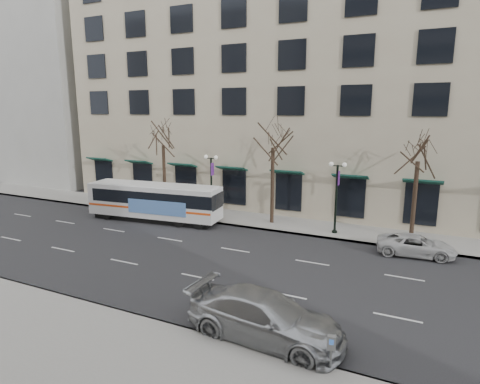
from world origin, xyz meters
The scene contains 13 objects.
ground centered at (0.00, 0.00, 0.00)m, with size 160.00×160.00×0.00m, color black.
sidewalk_far centered at (5.00, 9.00, 0.07)m, with size 80.00×4.00×0.15m, color gray.
building_hotel centered at (-2.00, 21.00, 12.00)m, with size 40.00×20.00×24.00m, color tan.
building_far_upblock centered at (-38.00, 21.00, 14.00)m, with size 28.00×20.00×28.00m, color #999993.
tree_far_left centered at (-10.00, 8.80, 6.70)m, with size 3.60×3.60×8.34m.
tree_far_mid centered at (0.00, 8.80, 6.91)m, with size 3.60×3.60×8.55m.
tree_far_right centered at (10.00, 8.80, 6.42)m, with size 3.60×3.60×8.06m.
lamp_post_left centered at (-4.99, 8.20, 2.94)m, with size 1.22×0.45×5.21m.
lamp_post_right centered at (5.01, 8.20, 2.94)m, with size 1.22×0.45×5.21m.
city_bus centered at (-8.81, 5.81, 1.62)m, with size 11.14×3.52×2.97m.
silver_car centered at (5.44, -6.20, 0.91)m, with size 2.56×6.29×1.83m, color #A8ABAF.
white_pickup centered at (10.38, 6.20, 0.63)m, with size 2.09×4.54×1.26m, color #B8B8B8.
pay_station centered at (8.23, -7.30, 1.09)m, with size 0.31×0.23×1.30m.
Camera 1 is at (10.61, -19.41, 8.76)m, focal length 30.00 mm.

